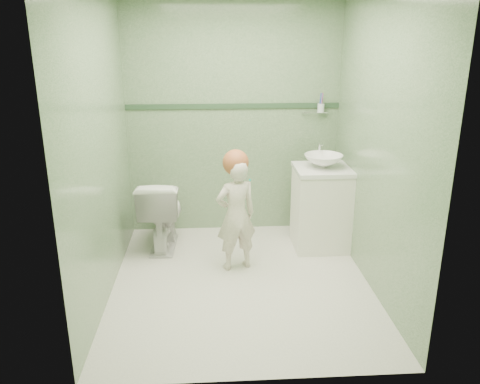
{
  "coord_description": "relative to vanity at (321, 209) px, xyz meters",
  "views": [
    {
      "loc": [
        -0.25,
        -3.74,
        2.08
      ],
      "look_at": [
        0.0,
        0.15,
        0.78
      ],
      "focal_mm": 36.15,
      "sensor_mm": 36.0,
      "label": 1
    }
  ],
  "objects": [
    {
      "name": "ground",
      "position": [
        -0.84,
        -0.7,
        -0.4
      ],
      "size": [
        2.5,
        2.5,
        0.0
      ],
      "primitive_type": "plane",
      "color": "beige",
      "rests_on": "ground"
    },
    {
      "name": "cup_holder",
      "position": [
        0.05,
        0.48,
        0.93
      ],
      "size": [
        0.26,
        0.07,
        0.21
      ],
      "color": "silver",
      "rests_on": "room_shell"
    },
    {
      "name": "teal_toothbrush",
      "position": [
        -0.76,
        -0.51,
        0.48
      ],
      "size": [
        0.1,
        0.14,
        0.08
      ],
      "color": "#0A9D8E",
      "rests_on": "toddler"
    },
    {
      "name": "room_shell",
      "position": [
        -0.84,
        -0.7,
        0.8
      ],
      "size": [
        2.5,
        2.54,
        2.4
      ],
      "color": "#678B63",
      "rests_on": "ground"
    },
    {
      "name": "trim_stripe",
      "position": [
        -0.84,
        0.54,
        0.95
      ],
      "size": [
        2.2,
        0.02,
        0.05
      ],
      "primitive_type": "cube",
      "color": "#2B482E",
      "rests_on": "room_shell"
    },
    {
      "name": "basin",
      "position": [
        0.0,
        0.0,
        0.49
      ],
      "size": [
        0.37,
        0.37,
        0.13
      ],
      "primitive_type": "imported",
      "color": "white",
      "rests_on": "counter"
    },
    {
      "name": "vanity",
      "position": [
        0.0,
        0.0,
        0.0
      ],
      "size": [
        0.52,
        0.5,
        0.8
      ],
      "primitive_type": "cube",
      "color": "white",
      "rests_on": "ground"
    },
    {
      "name": "hair_cap",
      "position": [
        -0.87,
        -0.39,
        0.6
      ],
      "size": [
        0.23,
        0.23,
        0.23
      ],
      "primitive_type": "sphere",
      "color": "#A55830",
      "rests_on": "toddler"
    },
    {
      "name": "counter",
      "position": [
        0.0,
        0.0,
        0.41
      ],
      "size": [
        0.54,
        0.52,
        0.04
      ],
      "primitive_type": "cube",
      "color": "white",
      "rests_on": "vanity"
    },
    {
      "name": "toddler",
      "position": [
        -0.87,
        -0.41,
        0.12
      ],
      "size": [
        0.43,
        0.35,
        1.03
      ],
      "primitive_type": "imported",
      "rotation": [
        0.0,
        0.0,
        3.46
      ],
      "color": "beige",
      "rests_on": "ground"
    },
    {
      "name": "toilet",
      "position": [
        -1.58,
        0.1,
        -0.04
      ],
      "size": [
        0.44,
        0.72,
        0.72
      ],
      "primitive_type": "imported",
      "rotation": [
        0.0,
        0.0,
        3.09
      ],
      "color": "white",
      "rests_on": "ground"
    },
    {
      "name": "faucet",
      "position": [
        0.0,
        0.19,
        0.57
      ],
      "size": [
        0.03,
        0.13,
        0.18
      ],
      "color": "silver",
      "rests_on": "counter"
    }
  ]
}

